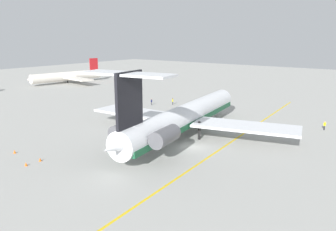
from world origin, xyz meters
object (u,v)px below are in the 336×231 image
at_px(main_jetliner, 182,117).
at_px(ground_crew_near_tail, 173,101).
at_px(safety_cone_nose, 15,152).
at_px(ground_crew_starboard, 325,124).
at_px(safety_cone_wingtip, 40,160).
at_px(ground_crew_near_nose, 136,101).
at_px(ground_crew_portside, 152,101).
at_px(safety_cone_tail, 26,164).
at_px(airliner_mid_right, 65,76).

height_order(main_jetliner, ground_crew_near_tail, main_jetliner).
height_order(main_jetliner, safety_cone_nose, main_jetliner).
distance_m(ground_crew_starboard, safety_cone_wingtip, 53.07).
height_order(ground_crew_near_nose, ground_crew_starboard, ground_crew_starboard).
distance_m(main_jetliner, ground_crew_near_tail, 29.97).
relative_size(ground_crew_portside, safety_cone_tail, 3.22).
height_order(main_jetliner, ground_crew_portside, main_jetliner).
bearing_deg(ground_crew_near_nose, safety_cone_tail, -77.10).
bearing_deg(ground_crew_near_tail, safety_cone_nose, -87.50).
xyz_separation_m(ground_crew_near_tail, ground_crew_portside, (-3.80, 4.35, -0.04)).
bearing_deg(ground_crew_starboard, ground_crew_portside, 55.95).
relative_size(main_jetliner, airliner_mid_right, 1.50).
xyz_separation_m(airliner_mid_right, safety_cone_nose, (-55.86, -62.40, -2.46)).
relative_size(ground_crew_portside, ground_crew_starboard, 0.97).
bearing_deg(airliner_mid_right, ground_crew_near_nose, 81.48).
distance_m(ground_crew_portside, ground_crew_starboard, 43.50).
relative_size(main_jetliner, ground_crew_near_tail, 25.41).
xyz_separation_m(safety_cone_wingtip, safety_cone_tail, (-2.29, -0.03, 0.00)).
bearing_deg(safety_cone_wingtip, main_jetliner, -22.83).
bearing_deg(safety_cone_wingtip, ground_crew_portside, 17.72).
bearing_deg(ground_crew_near_nose, safety_cone_nose, -84.41).
height_order(main_jetliner, ground_crew_near_nose, main_jetliner).
bearing_deg(ground_crew_portside, ground_crew_near_tail, 66.77).
height_order(ground_crew_near_nose, ground_crew_portside, same).
height_order(airliner_mid_right, ground_crew_portside, airliner_mid_right).
height_order(ground_crew_near_tail, safety_cone_tail, ground_crew_near_tail).
bearing_deg(ground_crew_starboard, main_jetliner, 99.81).
height_order(ground_crew_near_tail, ground_crew_portside, ground_crew_near_tail).
bearing_deg(ground_crew_starboard, ground_crew_near_nose, 59.19).
bearing_deg(ground_crew_portside, safety_cone_tail, -47.47).
relative_size(main_jetliner, ground_crew_near_nose, 26.34).
height_order(safety_cone_nose, safety_cone_wingtip, same).
bearing_deg(ground_crew_near_tail, ground_crew_portside, -139.79).
distance_m(ground_crew_portside, safety_cone_wingtip, 44.54).
bearing_deg(safety_cone_wingtip, ground_crew_near_nose, 23.00).
bearing_deg(ground_crew_portside, ground_crew_starboard, 27.47).
xyz_separation_m(airliner_mid_right, ground_crew_near_nose, (-15.77, -51.96, -1.61)).
bearing_deg(ground_crew_starboard, safety_cone_tail, 111.15).
xyz_separation_m(airliner_mid_right, ground_crew_starboard, (-11.60, -98.72, -1.57)).
bearing_deg(safety_cone_tail, safety_cone_nose, 73.90).
height_order(safety_cone_nose, safety_cone_tail, same).
distance_m(safety_cone_nose, safety_cone_wingtip, 6.41).
distance_m(ground_crew_near_nose, safety_cone_nose, 41.44).
relative_size(airliner_mid_right, safety_cone_tail, 56.48).
distance_m(main_jetliner, safety_cone_nose, 28.77).
relative_size(ground_crew_near_nose, safety_cone_tail, 3.22).
height_order(ground_crew_starboard, safety_cone_nose, ground_crew_starboard).
relative_size(safety_cone_wingtip, safety_cone_tail, 1.00).
distance_m(airliner_mid_right, safety_cone_tail, 89.86).
distance_m(main_jetliner, ground_crew_starboard, 29.01).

